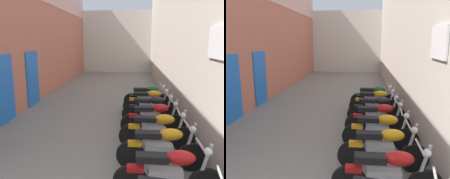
# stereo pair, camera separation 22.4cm
# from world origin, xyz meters

# --- Properties ---
(ground_plane) EXTENTS (34.41, 34.41, 0.00)m
(ground_plane) POSITION_xyz_m (0.00, 7.20, 0.00)
(ground_plane) COLOR slate
(building_left) EXTENTS (0.45, 18.41, 7.82)m
(building_left) POSITION_xyz_m (-3.02, 9.16, 3.94)
(building_left) COLOR #B76651
(building_left) RESTS_ON ground
(building_right) EXTENTS (0.45, 18.41, 6.62)m
(building_right) POSITION_xyz_m (3.03, 9.20, 3.31)
(building_right) COLOR beige
(building_right) RESTS_ON ground
(building_far_end) EXTENTS (8.66, 2.00, 5.02)m
(building_far_end) POSITION_xyz_m (0.00, 19.41, 2.51)
(building_far_end) COLOR beige
(building_far_end) RESTS_ON ground
(motorcycle_second) EXTENTS (1.85, 0.58, 1.04)m
(motorcycle_second) POSITION_xyz_m (1.89, 2.06, 0.50)
(motorcycle_second) COLOR black
(motorcycle_second) RESTS_ON ground
(motorcycle_third) EXTENTS (1.85, 0.58, 1.04)m
(motorcycle_third) POSITION_xyz_m (1.89, 3.03, 0.50)
(motorcycle_third) COLOR black
(motorcycle_third) RESTS_ON ground
(motorcycle_fourth) EXTENTS (1.85, 0.58, 1.04)m
(motorcycle_fourth) POSITION_xyz_m (1.89, 3.98, 0.50)
(motorcycle_fourth) COLOR black
(motorcycle_fourth) RESTS_ON ground
(motorcycle_fifth) EXTENTS (1.85, 0.58, 1.04)m
(motorcycle_fifth) POSITION_xyz_m (1.89, 4.91, 0.50)
(motorcycle_fifth) COLOR black
(motorcycle_fifth) RESTS_ON ground
(motorcycle_sixth) EXTENTS (1.85, 0.58, 1.04)m
(motorcycle_sixth) POSITION_xyz_m (1.89, 5.81, 0.50)
(motorcycle_sixth) COLOR black
(motorcycle_sixth) RESTS_ON ground
(motorcycle_seventh) EXTENTS (1.85, 0.58, 1.04)m
(motorcycle_seventh) POSITION_xyz_m (1.89, 6.74, 0.50)
(motorcycle_seventh) COLOR black
(motorcycle_seventh) RESTS_ON ground
(motorcycle_eighth) EXTENTS (1.85, 0.58, 1.04)m
(motorcycle_eighth) POSITION_xyz_m (1.89, 7.53, 0.50)
(motorcycle_eighth) COLOR black
(motorcycle_eighth) RESTS_ON ground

